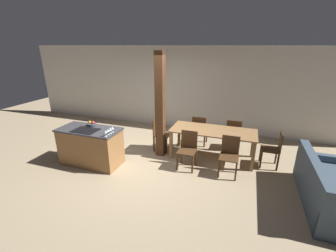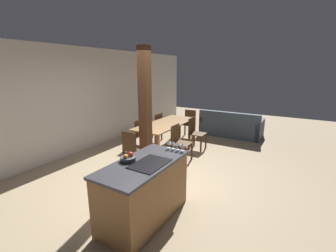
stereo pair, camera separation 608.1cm
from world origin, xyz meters
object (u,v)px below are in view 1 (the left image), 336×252
at_px(wine_glass_far, 110,129).
at_px(dining_chair_far_right, 233,134).
at_px(dining_chair_far_left, 199,130).
at_px(timber_post, 160,106).
at_px(dining_chair_head_end, 160,134).
at_px(couch, 331,192).
at_px(fruit_bowl, 92,124).
at_px(dining_chair_foot_end, 274,149).
at_px(wine_glass_end, 112,128).
at_px(wine_glass_middle, 108,131).
at_px(dining_table, 213,134).
at_px(dining_chair_near_left, 188,149).
at_px(kitchen_island, 91,146).
at_px(wine_glass_near, 106,132).
at_px(dining_chair_near_right, 229,155).

height_order(wine_glass_far, dining_chair_far_right, wine_glass_far).
relative_size(dining_chair_far_left, timber_post, 0.33).
distance_m(dining_chair_head_end, couch, 3.86).
bearing_deg(fruit_bowl, couch, -1.18).
bearing_deg(couch, dining_chair_foot_end, 37.54).
xyz_separation_m(wine_glass_far, wine_glass_end, (0.00, 0.08, 0.00)).
distance_m(dining_chair_far_right, couch, 2.56).
bearing_deg(wine_glass_middle, dining_chair_foot_end, 22.84).
bearing_deg(dining_chair_head_end, dining_chair_far_left, -55.05).
distance_m(fruit_bowl, dining_table, 2.96).
relative_size(wine_glass_end, dining_chair_head_end, 0.16).
bearing_deg(dining_chair_foot_end, dining_chair_head_end, -90.00).
relative_size(wine_glass_far, timber_post, 0.05).
height_order(dining_chair_near_left, dining_chair_far_right, same).
bearing_deg(dining_chair_far_right, kitchen_island, 31.24).
distance_m(kitchen_island, wine_glass_near, 0.90).
bearing_deg(fruit_bowl, dining_chair_head_end, 37.67).
xyz_separation_m(fruit_bowl, dining_chair_foot_end, (4.16, 1.04, -0.48)).
relative_size(wine_glass_far, dining_chair_foot_end, 0.16).
bearing_deg(dining_table, timber_post, -168.15).
bearing_deg(dining_chair_foot_end, fruit_bowl, -75.94).
height_order(wine_glass_middle, dining_chair_head_end, wine_glass_middle).
relative_size(dining_chair_near_right, dining_chair_far_left, 1.00).
xyz_separation_m(dining_chair_head_end, dining_chair_foot_end, (2.81, 0.00, 0.00)).
bearing_deg(dining_chair_head_end, dining_chair_near_left, -124.95).
xyz_separation_m(dining_table, dining_chair_head_end, (-1.40, -0.00, -0.19)).
xyz_separation_m(wine_glass_far, dining_chair_far_left, (1.56, 2.02, -0.54)).
height_order(wine_glass_far, wine_glass_end, same).
distance_m(fruit_bowl, timber_post, 1.70).
xyz_separation_m(wine_glass_middle, dining_chair_far_right, (2.49, 2.10, -0.54)).
height_order(dining_chair_far_right, dining_chair_head_end, same).
bearing_deg(wine_glass_middle, dining_chair_near_left, 26.79).
height_order(dining_chair_far_left, dining_chair_far_right, same).
relative_size(fruit_bowl, wine_glass_near, 1.63).
height_order(dining_chair_near_right, timber_post, timber_post).
relative_size(fruit_bowl, timber_post, 0.08).
bearing_deg(timber_post, dining_chair_far_left, 48.49).
bearing_deg(dining_chair_near_right, dining_chair_far_right, 90.00).
bearing_deg(wine_glass_near, dining_chair_head_end, 67.81).
distance_m(kitchen_island, dining_chair_far_left, 2.92).
height_order(fruit_bowl, dining_chair_far_right, fruit_bowl).
relative_size(wine_glass_end, dining_chair_foot_end, 0.16).
bearing_deg(kitchen_island, wine_glass_near, -23.01).
xyz_separation_m(wine_glass_near, wine_glass_middle, (0.00, 0.08, 0.00)).
distance_m(dining_chair_far_left, dining_chair_head_end, 1.15).
bearing_deg(dining_chair_near_right, dining_chair_near_left, 180.00).
bearing_deg(dining_chair_head_end, wine_glass_end, 154.00).
bearing_deg(dining_chair_far_right, dining_chair_foot_end, 145.05).
bearing_deg(dining_chair_foot_end, timber_post, -84.27).
distance_m(wine_glass_far, couch, 4.37).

